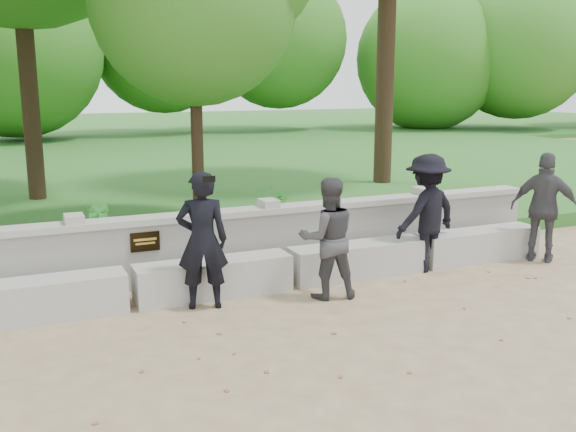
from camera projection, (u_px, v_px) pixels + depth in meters
ground at (170, 374)px, 5.69m from camera, size 80.00×80.00×0.00m
lawn at (53, 169)px, 18.21m from camera, size 40.00×22.00×0.25m
concrete_bench at (130, 289)px, 7.34m from camera, size 11.90×0.45×0.45m
parapet_wall at (119, 254)px, 7.92m from camera, size 12.50×0.35×0.90m
man_main at (202, 240)px, 7.23m from camera, size 0.65×0.60×1.59m
visitor_left at (328, 238)px, 7.60m from camera, size 0.80×0.68×1.46m
visitor_mid at (427, 213)px, 8.71m from camera, size 1.15×0.82×1.61m
visitor_right at (545, 208)px, 9.14m from camera, size 0.89×0.95×1.58m
shrub_b at (99, 226)px, 8.99m from camera, size 0.43×0.45×0.64m
shrub_c at (277, 203)px, 10.98m from camera, size 0.57×0.52×0.54m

